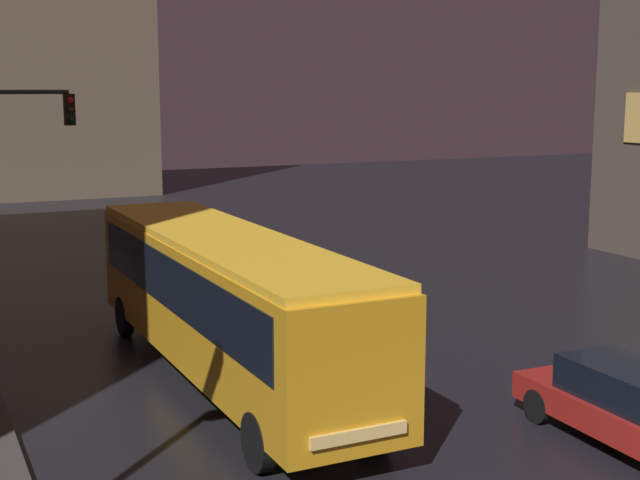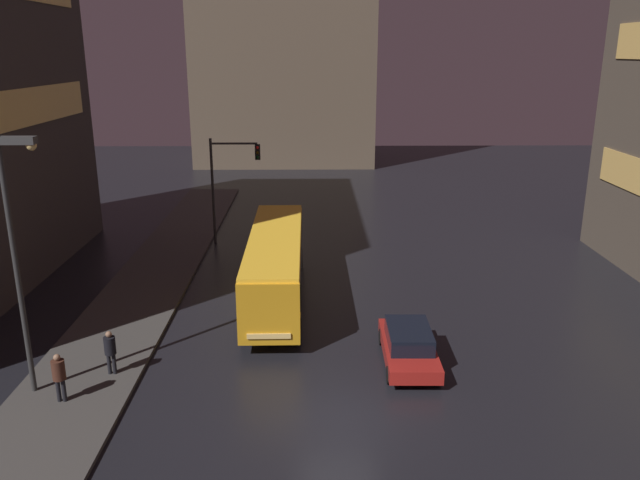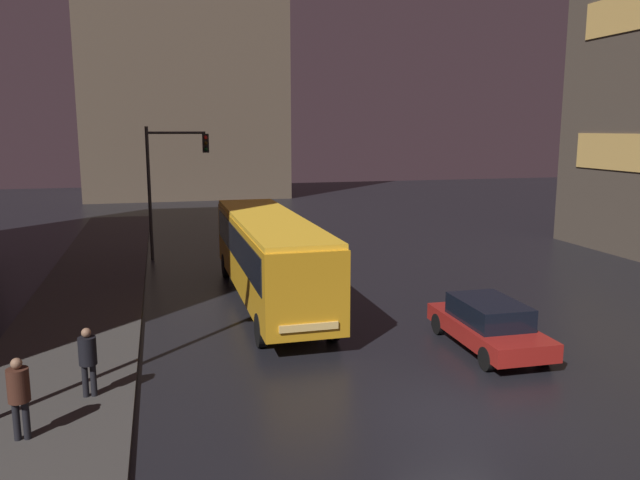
{
  "view_description": "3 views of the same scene",
  "coord_description": "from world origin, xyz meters",
  "px_view_note": "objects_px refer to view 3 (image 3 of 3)",
  "views": [
    {
      "loc": [
        -8.51,
        -7.34,
        6.15
      ],
      "look_at": [
        0.58,
        11.9,
        2.55
      ],
      "focal_mm": 50.0,
      "sensor_mm": 36.0,
      "label": 1
    },
    {
      "loc": [
        -0.8,
        -17.35,
        11.21
      ],
      "look_at": [
        -0.44,
        11.18,
        2.57
      ],
      "focal_mm": 35.0,
      "sensor_mm": 36.0,
      "label": 2
    },
    {
      "loc": [
        -6.21,
        -11.75,
        6.26
      ],
      "look_at": [
        -0.48,
        10.56,
        2.15
      ],
      "focal_mm": 35.0,
      "sensor_mm": 36.0,
      "label": 3
    }
  ],
  "objects_px": {
    "bus_near": "(269,250)",
    "car_taxi": "(488,324)",
    "pedestrian_mid": "(19,391)",
    "traffic_light_main": "(169,171)",
    "pedestrian_near": "(88,356)"
  },
  "relations": [
    {
      "from": "bus_near",
      "to": "pedestrian_near",
      "type": "relative_size",
      "value": 7.25
    },
    {
      "from": "car_taxi",
      "to": "pedestrian_near",
      "type": "distance_m",
      "value": 10.81
    },
    {
      "from": "car_taxi",
      "to": "pedestrian_mid",
      "type": "bearing_deg",
      "value": 14.21
    },
    {
      "from": "pedestrian_mid",
      "to": "traffic_light_main",
      "type": "height_order",
      "value": "traffic_light_main"
    },
    {
      "from": "car_taxi",
      "to": "traffic_light_main",
      "type": "distance_m",
      "value": 17.88
    },
    {
      "from": "pedestrian_near",
      "to": "pedestrian_mid",
      "type": "distance_m",
      "value": 2.13
    },
    {
      "from": "bus_near",
      "to": "traffic_light_main",
      "type": "distance_m",
      "value": 9.86
    },
    {
      "from": "pedestrian_near",
      "to": "traffic_light_main",
      "type": "bearing_deg",
      "value": 3.1
    },
    {
      "from": "car_taxi",
      "to": "pedestrian_near",
      "type": "relative_size",
      "value": 2.73
    },
    {
      "from": "car_taxi",
      "to": "pedestrian_near",
      "type": "bearing_deg",
      "value": 6.1
    },
    {
      "from": "bus_near",
      "to": "pedestrian_mid",
      "type": "bearing_deg",
      "value": 53.61
    },
    {
      "from": "bus_near",
      "to": "pedestrian_mid",
      "type": "xyz_separation_m",
      "value": [
        -6.57,
        -9.09,
        -0.77
      ]
    },
    {
      "from": "car_taxi",
      "to": "traffic_light_main",
      "type": "relative_size",
      "value": 0.7
    },
    {
      "from": "traffic_light_main",
      "to": "bus_near",
      "type": "bearing_deg",
      "value": -70.3
    },
    {
      "from": "bus_near",
      "to": "car_taxi",
      "type": "xyz_separation_m",
      "value": [
        5.29,
        -6.3,
        -1.22
      ]
    }
  ]
}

